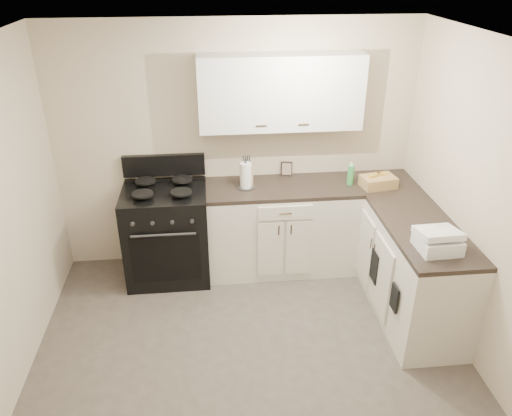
{
  "coord_description": "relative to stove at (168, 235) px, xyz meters",
  "views": [
    {
      "loc": [
        -0.28,
        -2.95,
        3.01
      ],
      "look_at": [
        0.11,
        0.85,
        1.04
      ],
      "focal_mm": 35.0,
      "sensor_mm": 36.0,
      "label": 1
    }
  ],
  "objects": [
    {
      "name": "floor",
      "position": [
        0.73,
        -1.48,
        -0.46
      ],
      "size": [
        3.6,
        3.6,
        0.0
      ],
      "primitive_type": "plane",
      "color": "#473F38",
      "rests_on": "ground"
    },
    {
      "name": "ceiling",
      "position": [
        0.73,
        -1.48,
        2.04
      ],
      "size": [
        3.6,
        3.6,
        0.0
      ],
      "primitive_type": "plane",
      "color": "white",
      "rests_on": "wall_back"
    },
    {
      "name": "wall_back",
      "position": [
        0.73,
        0.32,
        0.79
      ],
      "size": [
        3.6,
        0.0,
        3.6
      ],
      "primitive_type": "plane",
      "rotation": [
        1.57,
        0.0,
        0.0
      ],
      "color": "beige",
      "rests_on": "ground"
    },
    {
      "name": "wall_right",
      "position": [
        2.53,
        -1.48,
        0.79
      ],
      "size": [
        0.0,
        3.6,
        3.6
      ],
      "primitive_type": "plane",
      "rotation": [
        1.57,
        0.0,
        -1.57
      ],
      "color": "beige",
      "rests_on": "ground"
    },
    {
      "name": "base_cabinets_back",
      "position": [
        1.15,
        0.02,
        -0.01
      ],
      "size": [
        1.55,
        0.6,
        0.9
      ],
      "primitive_type": "cube",
      "color": "silver",
      "rests_on": "floor"
    },
    {
      "name": "base_cabinets_right",
      "position": [
        2.23,
        -0.63,
        -0.01
      ],
      "size": [
        0.6,
        1.9,
        0.9
      ],
      "primitive_type": "cube",
      "color": "silver",
      "rests_on": "floor"
    },
    {
      "name": "countertop_back",
      "position": [
        1.15,
        0.02,
        0.46
      ],
      "size": [
        1.55,
        0.6,
        0.04
      ],
      "primitive_type": "cube",
      "color": "black",
      "rests_on": "base_cabinets_back"
    },
    {
      "name": "countertop_right",
      "position": [
        2.23,
        -0.63,
        0.46
      ],
      "size": [
        0.6,
        1.9,
        0.04
      ],
      "primitive_type": "cube",
      "color": "black",
      "rests_on": "base_cabinets_right"
    },
    {
      "name": "upper_cabinets",
      "position": [
        1.15,
        0.18,
        1.38
      ],
      "size": [
        1.55,
        0.3,
        0.7
      ],
      "primitive_type": "cube",
      "color": "white",
      "rests_on": "wall_back"
    },
    {
      "name": "stove",
      "position": [
        0.0,
        0.0,
        0.0
      ],
      "size": [
        0.82,
        0.7,
        0.99
      ],
      "primitive_type": "cube",
      "color": "black",
      "rests_on": "floor"
    },
    {
      "name": "knife_block",
      "position": [
        0.81,
        0.08,
        0.59
      ],
      "size": [
        0.13,
        0.12,
        0.22
      ],
      "primitive_type": "cube",
      "rotation": [
        0.0,
        0.0,
        0.33
      ],
      "color": "tan",
      "rests_on": "countertop_back"
    },
    {
      "name": "paper_towel",
      "position": [
        0.8,
        0.02,
        0.61
      ],
      "size": [
        0.14,
        0.14,
        0.26
      ],
      "primitive_type": "cylinder",
      "rotation": [
        0.0,
        0.0,
        -0.32
      ],
      "color": "white",
      "rests_on": "countertop_back"
    },
    {
      "name": "soap_bottle",
      "position": [
        1.84,
        -0.0,
        0.58
      ],
      "size": [
        0.08,
        0.08,
        0.2
      ],
      "primitive_type": "cylinder",
      "rotation": [
        0.0,
        0.0,
        0.25
      ],
      "color": "green",
      "rests_on": "countertop_back"
    },
    {
      "name": "picture_frame",
      "position": [
        1.25,
        0.28,
        0.55
      ],
      "size": [
        0.12,
        0.06,
        0.15
      ],
      "primitive_type": "cube",
      "rotation": [
        -0.14,
        0.0,
        -0.17
      ],
      "color": "black",
      "rests_on": "countertop_back"
    },
    {
      "name": "wicker_basket",
      "position": [
        2.1,
        -0.09,
        0.53
      ],
      "size": [
        0.36,
        0.27,
        0.11
      ],
      "primitive_type": "cube",
      "rotation": [
        0.0,
        0.0,
        0.17
      ],
      "color": "tan",
      "rests_on": "countertop_right"
    },
    {
      "name": "countertop_grill",
      "position": [
        2.19,
        -1.28,
        0.54
      ],
      "size": [
        0.32,
        0.3,
        0.11
      ],
      "primitive_type": "cube",
      "rotation": [
        0.0,
        0.0,
        0.04
      ],
      "color": "white",
      "rests_on": "countertop_right"
    },
    {
      "name": "glass_jar",
      "position": [
        2.25,
        -1.18,
        0.56
      ],
      "size": [
        0.11,
        0.11,
        0.15
      ],
      "primitive_type": "cylinder",
      "rotation": [
        0.0,
        0.0,
        0.23
      ],
      "color": "silver",
      "rests_on": "countertop_right"
    },
    {
      "name": "oven_mitt_near",
      "position": [
        1.91,
        -1.28,
        0.04
      ],
      "size": [
        0.02,
        0.13,
        0.23
      ],
      "primitive_type": "cube",
      "color": "black",
      "rests_on": "base_cabinets_right"
    },
    {
      "name": "oven_mitt_far",
      "position": [
        1.91,
        -0.78,
        0.01
      ],
      "size": [
        0.02,
        0.17,
        0.3
      ],
      "primitive_type": "cube",
      "color": "black",
      "rests_on": "base_cabinets_right"
    }
  ]
}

